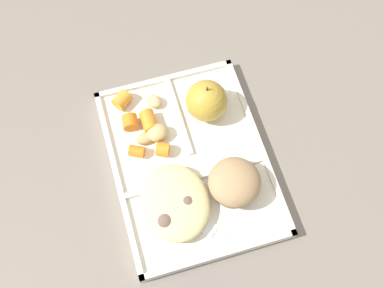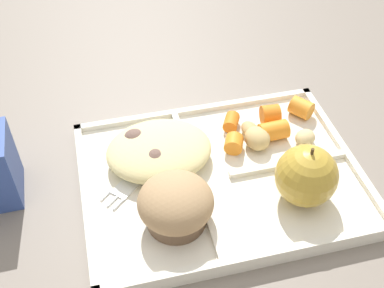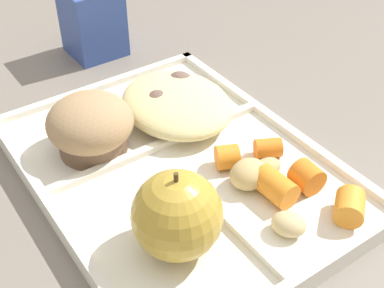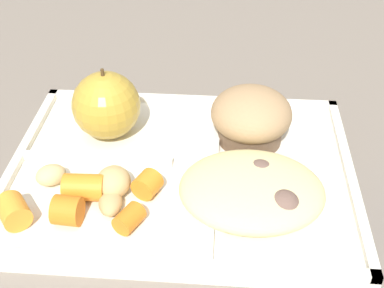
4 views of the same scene
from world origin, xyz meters
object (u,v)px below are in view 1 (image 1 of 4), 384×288
Objects in this scene: bran_muffin at (234,183)px; green_apple at (207,101)px; plastic_fork at (191,218)px; lunch_tray at (189,162)px.

green_apple is at bearing 180.00° from bran_muffin.
green_apple is 0.20m from plastic_fork.
plastic_fork is (0.10, -0.03, 0.01)m from lunch_tray.
lunch_tray is at bearing 165.31° from plastic_fork.
green_apple reaches higher than bran_muffin.
green_apple is (-0.08, 0.06, 0.04)m from lunch_tray.
plastic_fork is (0.03, -0.08, -0.03)m from bran_muffin.
bran_muffin is at bearing 0.00° from green_apple.
lunch_tray is 0.10m from plastic_fork.
lunch_tray is 0.10m from bran_muffin.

